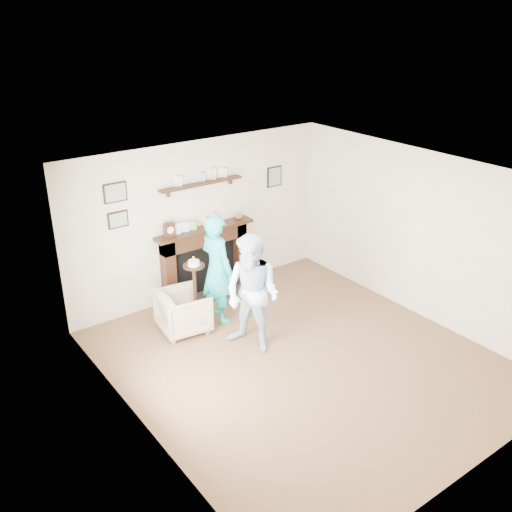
{
  "coord_description": "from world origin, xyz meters",
  "views": [
    {
      "loc": [
        -4.26,
        -4.76,
        4.35
      ],
      "look_at": [
        -0.09,
        0.9,
        1.22
      ],
      "focal_mm": 40.0,
      "sensor_mm": 36.0,
      "label": 1
    }
  ],
  "objects_px": {
    "man": "(253,347)",
    "woman": "(219,319)",
    "armchair": "(185,330)",
    "pedestal_table": "(195,281)"
  },
  "relations": [
    {
      "from": "woman",
      "to": "armchair",
      "type": "bearing_deg",
      "value": 81.84
    },
    {
      "from": "pedestal_table",
      "to": "man",
      "type": "bearing_deg",
      "value": -79.28
    },
    {
      "from": "armchair",
      "to": "pedestal_table",
      "type": "height_order",
      "value": "pedestal_table"
    },
    {
      "from": "woman",
      "to": "pedestal_table",
      "type": "xyz_separation_m",
      "value": [
        -0.25,
        0.23,
        0.62
      ]
    },
    {
      "from": "armchair",
      "to": "man",
      "type": "relative_size",
      "value": 0.41
    },
    {
      "from": "armchair",
      "to": "pedestal_table",
      "type": "xyz_separation_m",
      "value": [
        0.32,
        0.2,
        0.62
      ]
    },
    {
      "from": "woman",
      "to": "pedestal_table",
      "type": "distance_m",
      "value": 0.71
    },
    {
      "from": "man",
      "to": "woman",
      "type": "xyz_separation_m",
      "value": [
        0.03,
        0.92,
        0.0
      ]
    },
    {
      "from": "man",
      "to": "pedestal_table",
      "type": "height_order",
      "value": "pedestal_table"
    },
    {
      "from": "armchair",
      "to": "woman",
      "type": "height_order",
      "value": "woman"
    }
  ]
}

